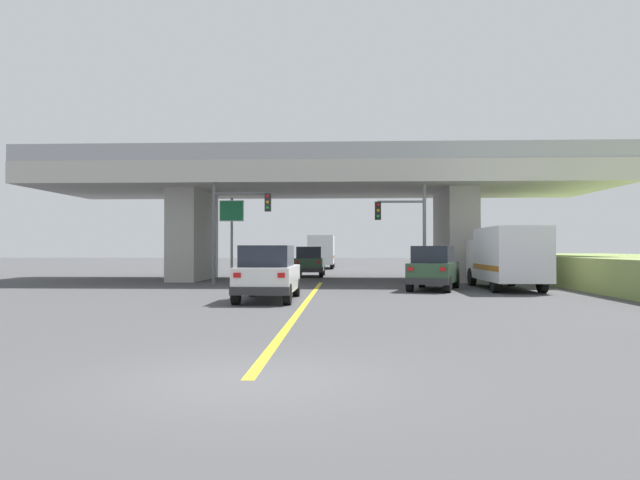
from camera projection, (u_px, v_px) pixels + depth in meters
The scene contains 11 objects.
ground at pixel (323, 280), 36.14m from camera, with size 160.00×160.00×0.00m, color #424244.
overpass_bridge at pixel (323, 193), 36.21m from camera, with size 33.27×10.55×7.45m.
lane_divider_stripe at pixel (306, 303), 21.04m from camera, with size 0.20×24.74×0.01m, color yellow.
suv_lead at pixel (268, 273), 21.96m from camera, with size 2.01×4.73×2.02m.
suv_crossing at pixel (434, 268), 27.48m from camera, with size 3.03×4.78×2.02m.
box_truck at pixel (506, 257), 27.84m from camera, with size 2.33×7.11×2.86m.
sedan_oncoming at pixel (310, 262), 40.58m from camera, with size 1.91×4.48×2.02m.
traffic_signal_nearside at pixel (407, 223), 31.45m from camera, with size 2.69×0.36×5.25m.
traffic_signal_farside at pixel (233, 219), 31.33m from camera, with size 3.10×0.36×5.45m.
highway_sign at pixel (232, 221), 33.94m from camera, with size 1.39×0.17×4.79m.
semi_truck_distant at pixel (322, 251), 56.64m from camera, with size 2.33×7.51×3.08m.
Camera 1 is at (1.44, -8.65, 1.92)m, focal length 33.63 mm.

